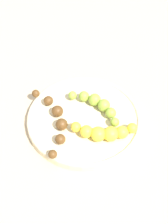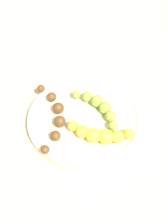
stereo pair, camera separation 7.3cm
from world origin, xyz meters
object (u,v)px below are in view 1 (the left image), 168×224
Objects in this scene: banana_yellow at (104,132)px; banana_overripe at (55,119)px; banana_green at (97,104)px; fruit_bowl at (84,119)px.

banana_overripe is (0.05, -0.11, -0.00)m from banana_yellow.
banana_green is at bearing -170.49° from banana_yellow.
banana_yellow reaches higher than banana_overripe.
banana_green reaches higher than banana_overripe.
banana_overripe is at bearing 154.36° from banana_green.
fruit_bowl is 0.08m from banana_yellow.
fruit_bowl is at bearing -141.04° from banana_yellow.
banana_green is at bearing 177.09° from fruit_bowl.
banana_yellow reaches higher than banana_green.
fruit_bowl is 0.05m from banana_green.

